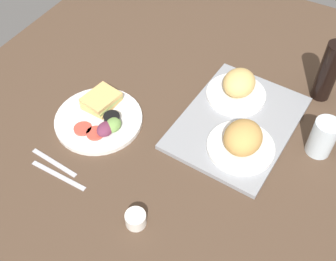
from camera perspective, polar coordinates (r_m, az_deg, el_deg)
name	(u,v)px	position (r cm, az deg, el deg)	size (l,w,h in cm)	color
ground_plane	(163,134)	(130.76, -0.72, -0.49)	(190.00, 150.00, 3.00)	#4C3828
serving_tray	(237,122)	(132.76, 9.61, 1.11)	(45.00, 33.00, 1.60)	gray
bread_plate_near	(238,87)	(137.51, 9.69, 5.98)	(19.79, 19.79, 9.57)	white
bread_plate_far	(242,141)	(121.63, 10.26, -1.40)	(20.28, 20.28, 10.13)	white
plate_with_salad	(101,117)	(133.00, -9.33, 1.88)	(28.05, 28.05, 5.40)	white
drinking_glass	(323,137)	(128.24, 20.68, -0.90)	(7.48, 7.48, 12.27)	silver
soda_bottle	(328,72)	(142.90, 21.37, 7.63)	(6.40, 6.40, 21.29)	black
espresso_cup	(136,219)	(110.17, -4.51, -12.16)	(5.60, 5.60, 4.00)	silver
fork	(54,162)	(126.31, -15.53, -4.29)	(17.00, 1.40, 0.50)	#B7B7BC
knife	(58,175)	(123.25, -14.98, -6.02)	(19.00, 1.40, 0.50)	#B7B7BC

